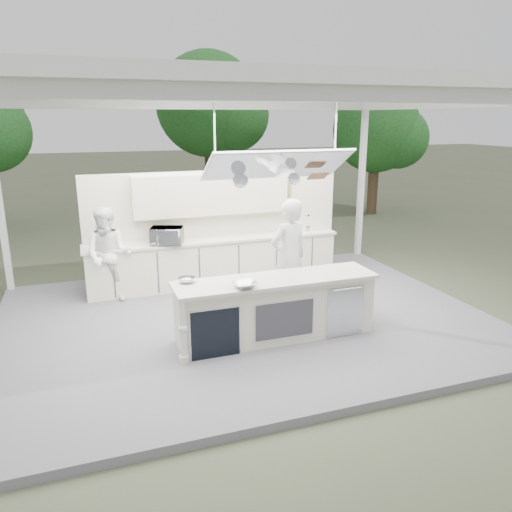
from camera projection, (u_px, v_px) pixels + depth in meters
name	position (u px, v px, depth m)	size (l,w,h in m)	color
ground	(245.00, 323.00, 8.50)	(90.00, 90.00, 0.00)	#404831
stage_deck	(245.00, 320.00, 8.48)	(8.00, 6.00, 0.12)	#57565B
tent	(244.00, 95.00, 7.49)	(8.20, 6.20, 3.86)	white
demo_island	(275.00, 308.00, 7.57)	(3.10, 0.79, 0.95)	#EDE2C9
back_counter	(215.00, 261.00, 10.06)	(5.08, 0.72, 0.95)	#EDE2C9
back_wall_unit	(232.00, 210.00, 10.14)	(5.05, 0.48, 2.25)	#EDE2C9
tree_cluster	(146.00, 120.00, 16.43)	(19.55, 9.40, 5.85)	#483724
head_chef	(289.00, 258.00, 8.35)	(0.73, 0.48, 2.00)	silver
sous_chef	(109.00, 255.00, 8.97)	(0.85, 0.66, 1.75)	white
toaster_oven	(167.00, 236.00, 9.39)	(0.59, 0.40, 0.33)	silver
bowl_large	(245.00, 285.00, 7.04)	(0.34, 0.34, 0.08)	silver
bowl_small	(187.00, 280.00, 7.26)	(0.25, 0.25, 0.08)	#B4B7BC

